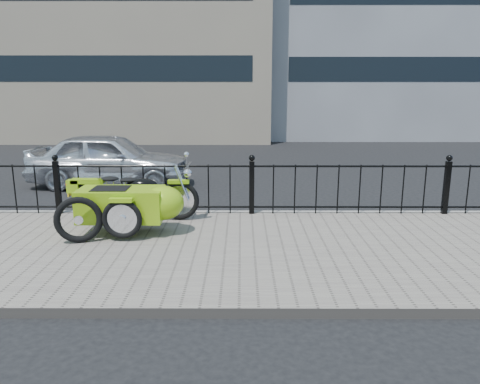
{
  "coord_description": "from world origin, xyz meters",
  "views": [
    {
      "loc": [
        -0.18,
        -6.9,
        2.42
      ],
      "look_at": [
        -0.21,
        -0.1,
        0.84
      ],
      "focal_mm": 35.0,
      "sensor_mm": 36.0,
      "label": 1
    }
  ],
  "objects": [
    {
      "name": "ground",
      "position": [
        0.0,
        0.0,
        0.0
      ],
      "size": [
        120.0,
        120.0,
        0.0
      ],
      "primitive_type": "plane",
      "color": "black",
      "rests_on": "ground"
    },
    {
      "name": "sidewalk",
      "position": [
        0.0,
        -0.5,
        0.06
      ],
      "size": [
        30.0,
        3.8,
        0.12
      ],
      "primitive_type": "cube",
      "color": "#6E655D",
      "rests_on": "ground"
    },
    {
      "name": "curb",
      "position": [
        0.0,
        1.44,
        0.06
      ],
      "size": [
        30.0,
        0.1,
        0.12
      ],
      "primitive_type": "cube",
      "color": "gray",
      "rests_on": "ground"
    },
    {
      "name": "iron_fence",
      "position": [
        0.0,
        1.3,
        0.59
      ],
      "size": [
        14.11,
        0.11,
        1.08
      ],
      "color": "black",
      "rests_on": "sidewalk"
    },
    {
      "name": "building_tan",
      "position": [
        -6.0,
        15.99,
        6.0
      ],
      "size": [
        14.0,
        8.01,
        12.0
      ],
      "color": "gray",
      "rests_on": "ground"
    },
    {
      "name": "motorcycle_sidecar",
      "position": [
        -1.88,
        0.28,
        0.59
      ],
      "size": [
        2.28,
        1.48,
        0.98
      ],
      "color": "black",
      "rests_on": "sidewalk"
    },
    {
      "name": "spare_tire",
      "position": [
        -2.58,
        -0.32,
        0.47
      ],
      "size": [
        0.7,
        0.28,
        0.7
      ],
      "primitive_type": "torus",
      "rotation": [
        1.57,
        0.0,
        0.27
      ],
      "color": "black",
      "rests_on": "sidewalk"
    },
    {
      "name": "sedan_car",
      "position": [
        -3.36,
        4.2,
        0.65
      ],
      "size": [
        3.85,
        1.66,
        1.29
      ],
      "primitive_type": "imported",
      "rotation": [
        0.0,
        0.0,
        1.54
      ],
      "color": "silver",
      "rests_on": "ground"
    }
  ]
}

